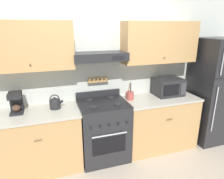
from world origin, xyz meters
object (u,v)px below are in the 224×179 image
(refrigerator, at_px, (212,91))
(utensil_crock, at_px, (130,95))
(coffee_maker, at_px, (16,102))
(microwave, at_px, (168,87))
(stove_range, at_px, (103,130))
(tea_kettle, at_px, (55,103))

(refrigerator, relative_size, utensil_crock, 6.56)
(coffee_maker, xyz_separation_m, microwave, (2.44, -0.01, -0.00))
(stove_range, distance_m, utensil_crock, 0.71)
(tea_kettle, distance_m, utensil_crock, 1.19)
(microwave, height_order, utensil_crock, microwave)
(stove_range, relative_size, coffee_maker, 3.59)
(refrigerator, bearing_deg, microwave, 170.76)
(coffee_maker, bearing_deg, utensil_crock, -1.00)
(tea_kettle, distance_m, microwave, 1.92)
(stove_range, xyz_separation_m, coffee_maker, (-1.22, 0.12, 0.59))
(refrigerator, bearing_deg, tea_kettle, 177.49)
(tea_kettle, xyz_separation_m, microwave, (1.92, 0.02, 0.06))
(refrigerator, height_order, coffee_maker, refrigerator)
(refrigerator, relative_size, microwave, 3.91)
(coffee_maker, relative_size, utensil_crock, 1.02)
(stove_range, bearing_deg, tea_kettle, 172.63)
(refrigerator, height_order, tea_kettle, refrigerator)
(stove_range, relative_size, refrigerator, 0.56)
(refrigerator, distance_m, utensil_crock, 1.59)
(refrigerator, relative_size, tea_kettle, 8.86)
(tea_kettle, relative_size, microwave, 0.44)
(refrigerator, bearing_deg, utensil_crock, 175.61)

